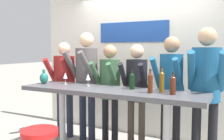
{
  "coord_description": "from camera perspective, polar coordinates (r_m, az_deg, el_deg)",
  "views": [
    {
      "loc": [
        1.56,
        -2.92,
        1.55
      ],
      "look_at": [
        0.0,
        0.1,
        1.27
      ],
      "focal_mm": 40.0,
      "sensor_mm": 36.0,
      "label": 1
    }
  ],
  "objects": [
    {
      "name": "wine_bottle_3",
      "position": [
        3.33,
        4.62,
        -2.37
      ],
      "size": [
        0.07,
        0.07,
        0.26
      ],
      "color": "black",
      "rests_on": "tasting_table"
    },
    {
      "name": "person_far_left",
      "position": [
        4.46,
        -10.89,
        -2.0
      ],
      "size": [
        0.46,
        0.55,
        1.67
      ],
      "rotation": [
        0.0,
        0.0,
        0.06
      ],
      "color": "#23283D",
      "rests_on": "ground_plane"
    },
    {
      "name": "wine_bottle_2",
      "position": [
        3.13,
        11.3,
        -2.47
      ],
      "size": [
        0.06,
        0.06,
        0.32
      ],
      "color": "brown",
      "rests_on": "tasting_table"
    },
    {
      "name": "back_wall",
      "position": [
        4.51,
        7.09,
        2.45
      ],
      "size": [
        4.16,
        0.12,
        2.74
      ],
      "color": "silver",
      "rests_on": "ground_plane"
    },
    {
      "name": "person_right",
      "position": [
        3.45,
        20.67,
        -2.38
      ],
      "size": [
        0.49,
        0.61,
        1.83
      ],
      "rotation": [
        0.0,
        0.0,
        0.12
      ],
      "color": "black",
      "rests_on": "ground_plane"
    },
    {
      "name": "person_center",
      "position": [
        3.76,
        5.6,
        -3.43
      ],
      "size": [
        0.4,
        0.51,
        1.63
      ],
      "rotation": [
        0.0,
        0.0,
        0.07
      ],
      "color": "#473D33",
      "rests_on": "ground_plane"
    },
    {
      "name": "tasting_table",
      "position": [
        3.38,
        -0.75,
        -6.79
      ],
      "size": [
        2.56,
        0.64,
        1.02
      ],
      "color": "#4C4C51",
      "rests_on": "ground_plane"
    },
    {
      "name": "wine_bottle_0",
      "position": [
        3.07,
        8.72,
        -2.79
      ],
      "size": [
        0.06,
        0.06,
        0.29
      ],
      "color": "#4C1E0F",
      "rests_on": "tasting_table"
    },
    {
      "name": "person_center_left",
      "position": [
        3.95,
        -0.54,
        -3.1
      ],
      "size": [
        0.41,
        0.52,
        1.62
      ],
      "rotation": [
        0.0,
        0.0,
        -0.07
      ],
      "color": "black",
      "rests_on": "ground_plane"
    },
    {
      "name": "wine_glass_1",
      "position": [
        3.89,
        -10.64,
        -1.34
      ],
      "size": [
        0.07,
        0.07,
        0.18
      ],
      "color": "silver",
      "rests_on": "tasting_table"
    },
    {
      "name": "decorative_vase",
      "position": [
        4.01,
        -15.29,
        -1.77
      ],
      "size": [
        0.13,
        0.13,
        0.22
      ],
      "color": "#1E665B",
      "rests_on": "tasting_table"
    },
    {
      "name": "wine_bottle_1",
      "position": [
        3.02,
        13.72,
        -3.2
      ],
      "size": [
        0.07,
        0.07,
        0.26
      ],
      "color": "#4C1E0F",
      "rests_on": "tasting_table"
    },
    {
      "name": "person_left",
      "position": [
        4.14,
        -5.89,
        -0.99
      ],
      "size": [
        0.49,
        0.61,
        1.83
      ],
      "rotation": [
        0.0,
        0.0,
        -0.16
      ],
      "color": "#23283D",
      "rests_on": "ground_plane"
    },
    {
      "name": "person_center_right",
      "position": [
        3.58,
        13.3,
        -2.85
      ],
      "size": [
        0.41,
        0.54,
        1.73
      ],
      "rotation": [
        0.0,
        0.0,
        -0.08
      ],
      "color": "black",
      "rests_on": "ground_plane"
    },
    {
      "name": "wine_glass_0",
      "position": [
        3.64,
        -5.5,
        -1.69
      ],
      "size": [
        0.07,
        0.07,
        0.18
      ],
      "color": "silver",
      "rests_on": "tasting_table"
    }
  ]
}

